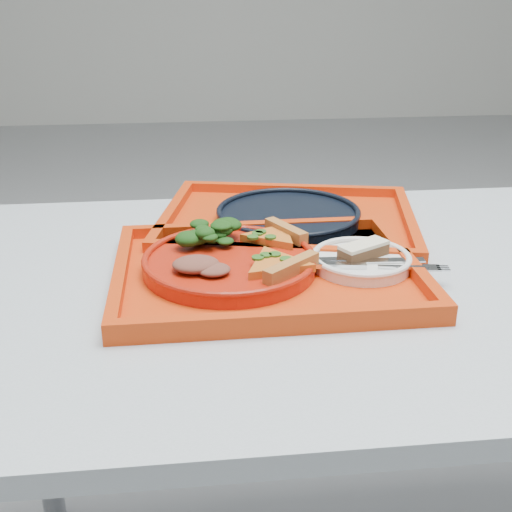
# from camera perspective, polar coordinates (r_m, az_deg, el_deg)

# --- Properties ---
(table) EXTENTS (1.60, 0.80, 0.75)m
(table) POSITION_cam_1_polar(r_m,az_deg,el_deg) (1.07, 15.11, -4.71)
(table) COLOR #A3ADB7
(table) RESTS_ON ground
(tray_main) EXTENTS (0.45, 0.35, 0.01)m
(tray_main) POSITION_cam_1_polar(r_m,az_deg,el_deg) (0.97, 0.94, -1.67)
(tray_main) COLOR red
(tray_main) RESTS_ON table
(tray_far) EXTENTS (0.51, 0.44, 0.01)m
(tray_far) POSITION_cam_1_polar(r_m,az_deg,el_deg) (1.17, 2.86, 2.88)
(tray_far) COLOR red
(tray_far) RESTS_ON table
(dinner_plate) EXTENTS (0.26, 0.26, 0.02)m
(dinner_plate) POSITION_cam_1_polar(r_m,az_deg,el_deg) (0.96, -2.37, -0.77)
(dinner_plate) COLOR #AD1D0B
(dinner_plate) RESTS_ON tray_main
(side_plate) EXTENTS (0.15, 0.15, 0.01)m
(side_plate) POSITION_cam_1_polar(r_m,az_deg,el_deg) (0.99, 9.31, -0.58)
(side_plate) COLOR white
(side_plate) RESTS_ON tray_main
(navy_plate) EXTENTS (0.26, 0.26, 0.02)m
(navy_plate) POSITION_cam_1_polar(r_m,az_deg,el_deg) (1.17, 2.88, 3.53)
(navy_plate) COLOR black
(navy_plate) RESTS_ON tray_far
(pizza_slice_a) EXTENTS (0.15, 0.15, 0.02)m
(pizza_slice_a) POSITION_cam_1_polar(r_m,az_deg,el_deg) (0.93, 1.81, -0.52)
(pizza_slice_a) COLOR orange
(pizza_slice_a) RESTS_ON dinner_plate
(pizza_slice_b) EXTENTS (0.14, 0.13, 0.02)m
(pizza_slice_b) POSITION_cam_1_polar(r_m,az_deg,el_deg) (1.03, 1.50, 1.92)
(pizza_slice_b) COLOR orange
(pizza_slice_b) RESTS_ON dinner_plate
(salad_heap) EXTENTS (0.10, 0.09, 0.05)m
(salad_heap) POSITION_cam_1_polar(r_m,az_deg,el_deg) (1.01, -3.88, 2.34)
(salad_heap) COLOR black
(salad_heap) RESTS_ON dinner_plate
(meat_portion) EXTENTS (0.07, 0.05, 0.02)m
(meat_portion) POSITION_cam_1_polar(r_m,az_deg,el_deg) (0.92, -5.38, -0.73)
(meat_portion) COLOR brown
(meat_portion) RESTS_ON dinner_plate
(dessert_bar) EXTENTS (0.08, 0.07, 0.02)m
(dessert_bar) POSITION_cam_1_polar(r_m,az_deg,el_deg) (0.99, 9.53, 0.52)
(dessert_bar) COLOR #482E18
(dessert_bar) RESTS_ON side_plate
(knife) EXTENTS (0.19, 0.03, 0.01)m
(knife) POSITION_cam_1_polar(r_m,az_deg,el_deg) (0.97, 9.53, -0.35)
(knife) COLOR silver
(knife) RESTS_ON side_plate
(fork) EXTENTS (0.19, 0.05, 0.01)m
(fork) POSITION_cam_1_polar(r_m,az_deg,el_deg) (0.95, 10.68, -0.88)
(fork) COLOR silver
(fork) RESTS_ON side_plate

